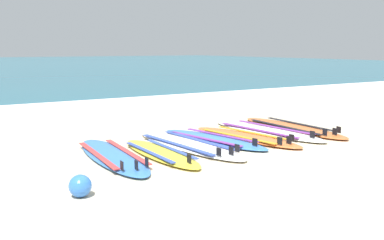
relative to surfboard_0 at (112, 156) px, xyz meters
The scene contains 10 objects.
ground_plane 1.39m from the surfboard_0, 17.84° to the right, with size 80.00×80.00×0.00m, color beige.
wave_foam_strip 5.49m from the surfboard_0, 76.04° to the left, with size 80.00×0.91×0.11m, color white.
surfboard_0 is the anchor object (origin of this frame).
surfboard_1 0.67m from the surfboard_0, 17.82° to the right, with size 0.56×1.98×0.18m.
surfboard_2 1.24m from the surfboard_0, ahead, with size 0.94×2.55×0.18m.
surfboard_3 1.79m from the surfboard_0, ahead, with size 1.05×2.25×0.18m.
surfboard_4 2.35m from the surfboard_0, ahead, with size 0.99×2.29×0.18m.
surfboard_5 3.01m from the surfboard_0, ahead, with size 0.99×2.55×0.18m.
surfboard_6 3.64m from the surfboard_0, ahead, with size 0.69×2.51×0.18m.
beach_ball 1.53m from the surfboard_0, 122.09° to the right, with size 0.23×0.23×0.23m, color blue.
Camera 1 is at (-3.26, -4.99, 1.50)m, focal length 39.42 mm.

